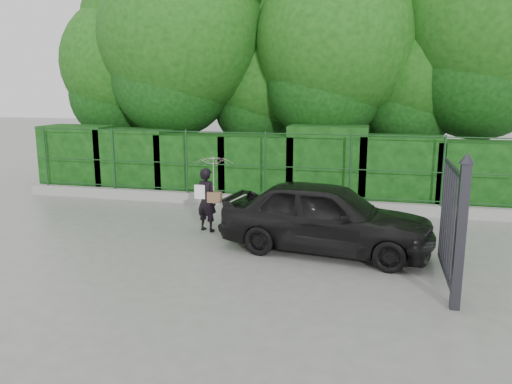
# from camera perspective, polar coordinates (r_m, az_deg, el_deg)

# --- Properties ---
(ground) EXTENTS (80.00, 80.00, 0.00)m
(ground) POSITION_cam_1_polar(r_m,az_deg,el_deg) (9.85, -7.10, -7.52)
(ground) COLOR gray
(kerb) EXTENTS (14.00, 0.25, 0.30)m
(kerb) POSITION_cam_1_polar(r_m,az_deg,el_deg) (13.94, -0.55, -1.03)
(kerb) COLOR #9E9E99
(kerb) RESTS_ON ground
(fence) EXTENTS (14.13, 0.06, 1.80)m
(fence) POSITION_cam_1_polar(r_m,az_deg,el_deg) (13.69, 0.34, 3.21)
(fence) COLOR #173D1B
(fence) RESTS_ON kerb
(hedge) EXTENTS (14.20, 1.20, 2.21)m
(hedge) POSITION_cam_1_polar(r_m,az_deg,el_deg) (14.75, 0.20, 3.03)
(hedge) COLOR black
(hedge) RESTS_ON ground
(trees) EXTENTS (17.10, 6.15, 8.08)m
(trees) POSITION_cam_1_polar(r_m,az_deg,el_deg) (16.61, 6.29, 16.48)
(trees) COLOR black
(trees) RESTS_ON ground
(gate) EXTENTS (0.22, 2.33, 2.36)m
(gate) POSITION_cam_1_polar(r_m,az_deg,el_deg) (8.30, 21.89, -3.43)
(gate) COLOR #26262D
(gate) RESTS_ON ground
(woman) EXTENTS (0.91, 0.92, 1.74)m
(woman) POSITION_cam_1_polar(r_m,az_deg,el_deg) (11.38, -5.14, 1.17)
(woman) COLOR black
(woman) RESTS_ON ground
(car) EXTENTS (4.43, 2.31, 1.44)m
(car) POSITION_cam_1_polar(r_m,az_deg,el_deg) (10.10, 7.99, -2.79)
(car) COLOR black
(car) RESTS_ON ground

